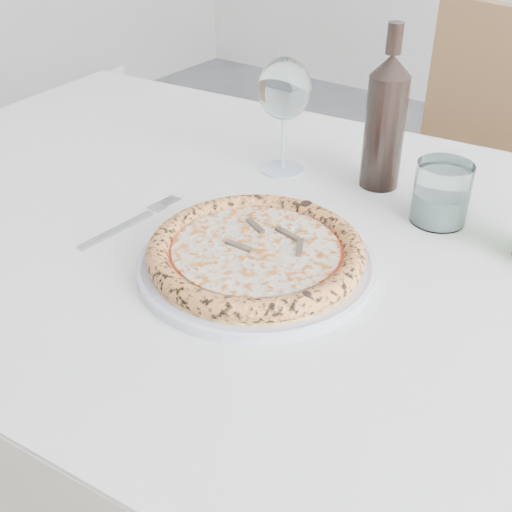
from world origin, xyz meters
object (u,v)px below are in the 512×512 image
object	(u,v)px
dining_table	(296,283)
chair_far	(467,190)
plate	(256,263)
pizza	(256,252)
wine_bottle	(385,121)
wine_glass	(285,91)
tumbler	(441,197)

from	to	relation	value
dining_table	chair_far	xyz separation A→B (m)	(0.01, 0.74, -0.14)
plate	pizza	distance (m)	0.02
dining_table	wine_bottle	world-z (taller)	wine_bottle
chair_far	plate	size ratio (longest dim) A/B	3.00
pizza	wine_bottle	bearing A→B (deg)	87.27
chair_far	wine_bottle	size ratio (longest dim) A/B	3.62
wine_glass	tumbler	distance (m)	0.30
tumbler	pizza	bearing A→B (deg)	-118.17
chair_far	tumbler	world-z (taller)	chair_far
pizza	wine_bottle	world-z (taller)	wine_bottle
plate	tumbler	world-z (taller)	tumbler
chair_far	tumbler	size ratio (longest dim) A/B	10.22
dining_table	wine_glass	xyz separation A→B (m)	(-0.14, 0.17, 0.22)
dining_table	plate	xyz separation A→B (m)	(0.00, -0.10, 0.09)
dining_table	pizza	xyz separation A→B (m)	(-0.00, -0.10, 0.11)
plate	wine_bottle	xyz separation A→B (m)	(0.02, 0.32, 0.10)
wine_glass	tumbler	world-z (taller)	wine_glass
dining_table	plate	world-z (taller)	plate
dining_table	wine_bottle	size ratio (longest dim) A/B	6.45
dining_table	tumbler	world-z (taller)	tumbler
plate	wine_glass	size ratio (longest dim) A/B	1.61
wine_glass	tumbler	xyz separation A→B (m)	(0.28, -0.01, -0.10)
dining_table	plate	bearing A→B (deg)	-90.00
dining_table	wine_glass	bearing A→B (deg)	129.56
chair_far	tumbler	distance (m)	0.65
tumbler	dining_table	bearing A→B (deg)	-130.85
plate	tumbler	bearing A→B (deg)	61.83
dining_table	wine_glass	size ratio (longest dim) A/B	8.62
dining_table	tumbler	xyz separation A→B (m)	(0.14, 0.16, 0.12)
pizza	wine_glass	bearing A→B (deg)	117.58
pizza	tumbler	distance (m)	0.30
dining_table	pizza	bearing A→B (deg)	-90.01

